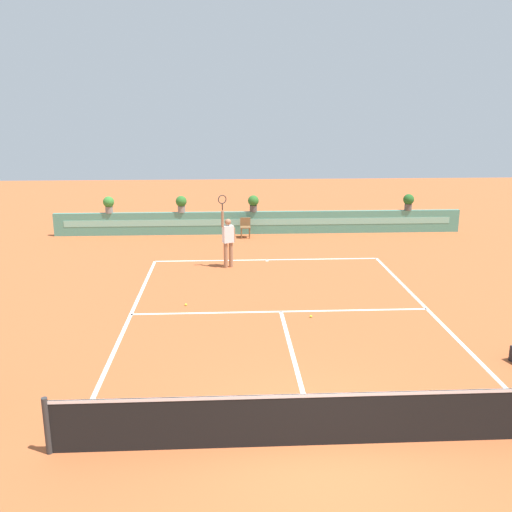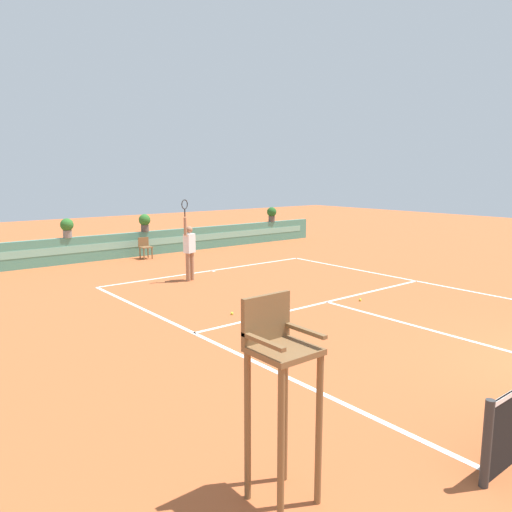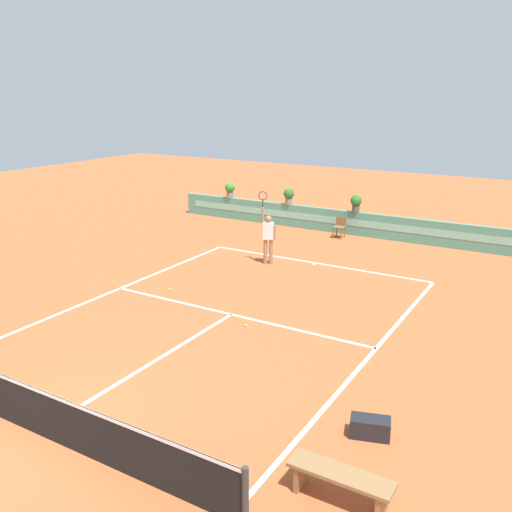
{
  "view_description": "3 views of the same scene",
  "coord_description": "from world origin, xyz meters",
  "px_view_note": "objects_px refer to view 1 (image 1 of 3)",
  "views": [
    {
      "loc": [
        -1.46,
        -8.33,
        5.49
      ],
      "look_at": [
        -0.57,
        8.69,
        1.0
      ],
      "focal_mm": 39.86,
      "sensor_mm": 36.0,
      "label": 1
    },
    {
      "loc": [
        -9.34,
        -2.19,
        3.33
      ],
      "look_at": [
        -0.57,
        8.69,
        1.0
      ],
      "focal_mm": 34.28,
      "sensor_mm": 36.0,
      "label": 2
    },
    {
      "loc": [
        7.8,
        -5.42,
        5.89
      ],
      "look_at": [
        -0.57,
        8.69,
        1.0
      ],
      "focal_mm": 39.09,
      "sensor_mm": 36.0,
      "label": 3
    }
  ],
  "objects_px": {
    "ball_kid_chair": "(245,227)",
    "tennis_player": "(228,238)",
    "potted_plant_far_right": "(408,201)",
    "potted_plant_centre": "(253,202)",
    "tennis_ball_near_baseline": "(311,316)",
    "potted_plant_left": "(181,203)",
    "tennis_ball_mid_court": "(186,305)",
    "potted_plant_far_left": "(109,204)"
  },
  "relations": [
    {
      "from": "ball_kid_chair",
      "to": "tennis_player",
      "type": "bearing_deg",
      "value": -99.28
    },
    {
      "from": "tennis_ball_mid_court",
      "to": "potted_plant_centre",
      "type": "distance_m",
      "value": 9.76
    },
    {
      "from": "tennis_player",
      "to": "potted_plant_left",
      "type": "bearing_deg",
      "value": 110.35
    },
    {
      "from": "tennis_player",
      "to": "tennis_ball_near_baseline",
      "type": "height_order",
      "value": "tennis_player"
    },
    {
      "from": "tennis_ball_mid_court",
      "to": "potted_plant_left",
      "type": "distance_m",
      "value": 9.5
    },
    {
      "from": "tennis_ball_mid_court",
      "to": "tennis_ball_near_baseline",
      "type": "bearing_deg",
      "value": -17.97
    },
    {
      "from": "potted_plant_left",
      "to": "potted_plant_centre",
      "type": "xyz_separation_m",
      "value": [
        3.16,
        0.0,
        0.0
      ]
    },
    {
      "from": "potted_plant_left",
      "to": "potted_plant_centre",
      "type": "relative_size",
      "value": 1.0
    },
    {
      "from": "tennis_ball_near_baseline",
      "to": "potted_plant_far_left",
      "type": "xyz_separation_m",
      "value": [
        -7.34,
        10.48,
        1.38
      ]
    },
    {
      "from": "potted_plant_far_right",
      "to": "potted_plant_far_left",
      "type": "xyz_separation_m",
      "value": [
        -13.23,
        0.0,
        0.0
      ]
    },
    {
      "from": "potted_plant_left",
      "to": "potted_plant_centre",
      "type": "distance_m",
      "value": 3.16
    },
    {
      "from": "ball_kid_chair",
      "to": "tennis_ball_near_baseline",
      "type": "bearing_deg",
      "value": -81.67
    },
    {
      "from": "ball_kid_chair",
      "to": "tennis_player",
      "type": "xyz_separation_m",
      "value": [
        -0.77,
        -4.69,
        0.57
      ]
    },
    {
      "from": "potted_plant_far_right",
      "to": "potted_plant_left",
      "type": "bearing_deg",
      "value": 180.0
    },
    {
      "from": "potted_plant_centre",
      "to": "potted_plant_left",
      "type": "bearing_deg",
      "value": 180.0
    },
    {
      "from": "ball_kid_chair",
      "to": "tennis_player",
      "type": "distance_m",
      "value": 4.79
    },
    {
      "from": "potted_plant_far_right",
      "to": "tennis_ball_mid_court",
      "type": "bearing_deg",
      "value": -134.83
    },
    {
      "from": "tennis_ball_near_baseline",
      "to": "potted_plant_left",
      "type": "bearing_deg",
      "value": 111.86
    },
    {
      "from": "ball_kid_chair",
      "to": "tennis_player",
      "type": "height_order",
      "value": "tennis_player"
    },
    {
      "from": "ball_kid_chair",
      "to": "tennis_ball_mid_court",
      "type": "relative_size",
      "value": 12.5
    },
    {
      "from": "potted_plant_centre",
      "to": "ball_kid_chair",
      "type": "bearing_deg",
      "value": -117.51
    },
    {
      "from": "tennis_player",
      "to": "tennis_ball_near_baseline",
      "type": "bearing_deg",
      "value": -66.56
    },
    {
      "from": "potted_plant_left",
      "to": "ball_kid_chair",
      "type": "bearing_deg",
      "value": -14.76
    },
    {
      "from": "ball_kid_chair",
      "to": "tennis_player",
      "type": "relative_size",
      "value": 0.33
    },
    {
      "from": "tennis_ball_near_baseline",
      "to": "potted_plant_centre",
      "type": "height_order",
      "value": "potted_plant_centre"
    },
    {
      "from": "tennis_ball_mid_court",
      "to": "potted_plant_far_left",
      "type": "height_order",
      "value": "potted_plant_far_left"
    },
    {
      "from": "tennis_ball_mid_court",
      "to": "tennis_player",
      "type": "bearing_deg",
      "value": 72.7
    },
    {
      "from": "potted_plant_centre",
      "to": "potted_plant_far_left",
      "type": "distance_m",
      "value": 6.3
    },
    {
      "from": "tennis_player",
      "to": "potted_plant_far_right",
      "type": "xyz_separation_m",
      "value": [
        8.08,
        5.42,
        0.36
      ]
    },
    {
      "from": "ball_kid_chair",
      "to": "potted_plant_far_left",
      "type": "height_order",
      "value": "potted_plant_far_left"
    },
    {
      "from": "ball_kid_chair",
      "to": "potted_plant_centre",
      "type": "bearing_deg",
      "value": 62.49
    },
    {
      "from": "tennis_ball_mid_court",
      "to": "potted_plant_far_right",
      "type": "relative_size",
      "value": 0.09
    },
    {
      "from": "tennis_player",
      "to": "tennis_ball_near_baseline",
      "type": "relative_size",
      "value": 38.01
    },
    {
      "from": "tennis_player",
      "to": "tennis_ball_mid_court",
      "type": "bearing_deg",
      "value": -107.3
    },
    {
      "from": "tennis_ball_near_baseline",
      "to": "potted_plant_far_right",
      "type": "height_order",
      "value": "potted_plant_far_right"
    },
    {
      "from": "ball_kid_chair",
      "to": "potted_plant_left",
      "type": "height_order",
      "value": "potted_plant_left"
    },
    {
      "from": "potted_plant_far_right",
      "to": "potted_plant_centre",
      "type": "height_order",
      "value": "same"
    },
    {
      "from": "tennis_player",
      "to": "potted_plant_far_left",
      "type": "bearing_deg",
      "value": 133.52
    },
    {
      "from": "potted_plant_far_right",
      "to": "potted_plant_left",
      "type": "relative_size",
      "value": 1.0
    },
    {
      "from": "ball_kid_chair",
      "to": "potted_plant_centre",
      "type": "relative_size",
      "value": 1.17
    },
    {
      "from": "potted_plant_far_left",
      "to": "tennis_ball_near_baseline",
      "type": "bearing_deg",
      "value": -54.99
    },
    {
      "from": "potted_plant_far_right",
      "to": "potted_plant_centre",
      "type": "distance_m",
      "value": 6.94
    }
  ]
}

